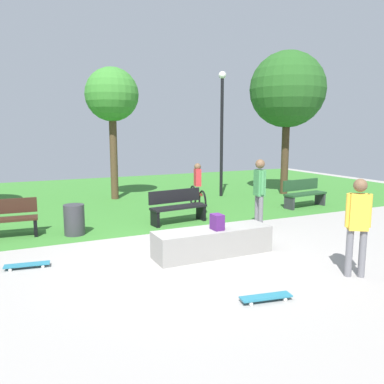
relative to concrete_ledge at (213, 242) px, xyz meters
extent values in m
plane|color=#9E9993|center=(-0.64, 0.13, -0.27)|extent=(28.00, 28.00, 0.00)
cube|color=#387A2D|center=(-0.64, 8.11, -0.27)|extent=(26.60, 12.05, 0.01)
cube|color=gray|center=(0.00, 0.00, 0.00)|extent=(2.47, 0.71, 0.55)
cube|color=#4C1E66|center=(0.04, -0.10, 0.43)|extent=(0.21, 0.28, 0.32)
cylinder|color=slate|center=(1.77, -2.20, 0.15)|extent=(0.12, 0.12, 0.84)
cylinder|color=slate|center=(1.58, -2.08, 0.15)|extent=(0.12, 0.12, 0.84)
cube|color=gold|center=(1.67, -2.14, 0.88)|extent=(0.38, 0.34, 0.63)
cylinder|color=gold|center=(1.82, -2.23, 0.91)|extent=(0.09, 0.09, 0.58)
cylinder|color=gold|center=(1.53, -2.05, 0.91)|extent=(0.09, 0.09, 0.58)
sphere|color=brown|center=(1.67, -2.14, 1.35)|extent=(0.23, 0.23, 0.23)
cylinder|color=slate|center=(2.08, 1.44, 0.17)|extent=(0.12, 0.12, 0.88)
cylinder|color=slate|center=(2.05, 1.22, 0.17)|extent=(0.12, 0.12, 0.88)
cube|color=#3F8C4C|center=(2.06, 1.33, 0.94)|extent=(0.25, 0.35, 0.66)
cylinder|color=#3F8C4C|center=(2.09, 1.50, 0.97)|extent=(0.09, 0.09, 0.61)
cylinder|color=#3F8C4C|center=(2.04, 1.17, 0.97)|extent=(0.09, 0.09, 0.61)
sphere|color=brown|center=(2.06, 1.33, 1.43)|extent=(0.24, 0.24, 0.24)
cube|color=teal|center=(-0.33, -2.30, -0.21)|extent=(0.82, 0.33, 0.02)
cylinder|color=silver|center=(-0.04, -2.26, -0.25)|extent=(0.06, 0.04, 0.06)
cylinder|color=silver|center=(-0.06, -2.42, -0.25)|extent=(0.06, 0.04, 0.06)
cylinder|color=silver|center=(-0.59, -2.17, -0.25)|extent=(0.06, 0.04, 0.06)
cylinder|color=silver|center=(-0.62, -2.33, -0.25)|extent=(0.06, 0.04, 0.06)
cube|color=teal|center=(-3.51, 0.76, -0.21)|extent=(0.82, 0.30, 0.02)
cylinder|color=silver|center=(-3.22, 0.81, -0.25)|extent=(0.06, 0.04, 0.06)
cylinder|color=silver|center=(-3.25, 0.65, -0.25)|extent=(0.06, 0.04, 0.06)
cylinder|color=silver|center=(-3.78, 0.88, -0.25)|extent=(0.06, 0.04, 0.06)
cylinder|color=silver|center=(-3.80, 0.72, -0.25)|extent=(0.06, 0.04, 0.06)
cube|color=#331E14|center=(-3.94, 3.19, 0.18)|extent=(1.62, 0.53, 0.06)
cube|color=#331E14|center=(-3.93, 3.41, 0.46)|extent=(1.60, 0.16, 0.36)
cube|color=black|center=(-3.21, 3.15, -0.05)|extent=(0.10, 0.40, 0.45)
cube|color=#1E4223|center=(5.17, 3.11, 0.18)|extent=(1.64, 0.62, 0.06)
cube|color=#1E4223|center=(5.14, 3.33, 0.46)|extent=(1.60, 0.24, 0.36)
cube|color=#2D2D33|center=(5.90, 3.19, -0.05)|extent=(0.12, 0.40, 0.45)
cube|color=#2D2D33|center=(4.44, 3.02, -0.05)|extent=(0.12, 0.40, 0.45)
cube|color=black|center=(0.45, 2.82, 0.18)|extent=(1.64, 0.64, 0.06)
cube|color=black|center=(0.43, 3.04, 0.46)|extent=(1.59, 0.26, 0.36)
cube|color=black|center=(1.18, 2.91, -0.05)|extent=(0.13, 0.40, 0.45)
cube|color=black|center=(-0.28, 2.73, -0.05)|extent=(0.13, 0.40, 0.45)
cylinder|color=#4C3823|center=(-0.19, 7.37, 1.35)|extent=(0.27, 0.27, 3.24)
sphere|color=#387F2D|center=(-0.19, 7.37, 3.55)|extent=(1.92, 1.92, 1.92)
cylinder|color=#42301E|center=(6.30, 5.65, 1.34)|extent=(0.30, 0.30, 3.23)
sphere|color=#23561E|center=(6.30, 5.65, 3.84)|extent=(2.93, 2.93, 2.93)
cylinder|color=black|center=(3.72, 6.24, 1.96)|extent=(0.12, 0.12, 4.46)
sphere|color=silver|center=(3.72, 6.24, 4.31)|extent=(0.28, 0.28, 0.28)
cylinder|color=#333338|center=(-2.34, 2.80, 0.10)|extent=(0.50, 0.50, 0.75)
torus|color=black|center=(1.71, 3.88, 0.06)|extent=(0.18, 0.72, 0.72)
torus|color=black|center=(1.90, 4.96, 0.06)|extent=(0.18, 0.72, 0.72)
cube|color=#B22626|center=(1.81, 4.42, 0.26)|extent=(0.21, 0.98, 0.08)
cube|color=red|center=(1.81, 4.42, 0.76)|extent=(0.22, 0.31, 0.56)
sphere|color=brown|center=(1.81, 4.42, 1.11)|extent=(0.22, 0.22, 0.22)
camera|label=1|loc=(-3.67, -6.80, 2.26)|focal=36.30mm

